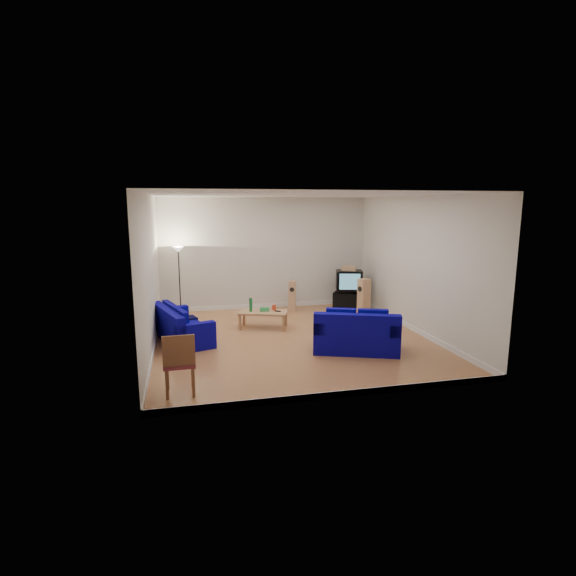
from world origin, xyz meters
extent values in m
cube|color=brown|center=(0.00, 0.00, 0.00)|extent=(6.00, 6.50, 0.01)
cube|color=white|center=(0.00, 0.00, 3.20)|extent=(6.00, 6.50, 0.01)
cube|color=silver|center=(0.00, 3.25, 1.60)|extent=(6.00, 0.01, 3.20)
cube|color=silver|center=(0.00, -3.25, 1.60)|extent=(6.00, 0.01, 3.20)
cube|color=silver|center=(-3.00, 0.00, 1.60)|extent=(0.01, 6.50, 3.20)
cube|color=silver|center=(3.00, 0.00, 1.60)|extent=(0.01, 6.50, 3.20)
cube|color=white|center=(0.00, 3.24, 0.06)|extent=(6.00, 0.02, 0.12)
cube|color=white|center=(0.00, -3.24, 0.06)|extent=(6.00, 0.02, 0.12)
cube|color=white|center=(-2.99, 0.00, 0.06)|extent=(0.02, 6.50, 0.12)
cube|color=white|center=(2.99, 0.00, 0.06)|extent=(0.02, 6.50, 0.12)
cube|color=#07017D|center=(-2.41, 0.48, 0.19)|extent=(1.40, 2.11, 0.37)
cube|color=#07017D|center=(-2.71, 0.38, 0.56)|extent=(0.78, 1.91, 0.38)
cube|color=#07017D|center=(-2.68, 1.31, 0.48)|extent=(0.86, 0.44, 0.21)
cube|color=#07017D|center=(-2.14, -0.35, 0.48)|extent=(0.86, 0.44, 0.21)
cube|color=black|center=(-2.28, 0.52, 0.46)|extent=(0.44, 0.44, 0.11)
cube|color=#07017D|center=(1.12, -1.07, 0.21)|extent=(1.95, 1.51, 0.43)
cube|color=#07017D|center=(0.99, -1.41, 0.64)|extent=(1.69, 0.81, 0.44)
cube|color=#07017D|center=(0.41, -0.80, 0.55)|extent=(0.55, 0.98, 0.24)
cube|color=#07017D|center=(1.82, -1.33, 0.55)|extent=(0.55, 0.98, 0.24)
cube|color=black|center=(1.17, -0.92, 0.53)|extent=(0.52, 0.52, 0.12)
cube|color=tan|center=(-0.48, 1.05, 0.40)|extent=(1.29, 0.94, 0.05)
cube|color=tan|center=(-1.06, 1.00, 0.19)|extent=(0.08, 0.08, 0.37)
cube|color=tan|center=(-0.89, 1.45, 0.19)|extent=(0.08, 0.08, 0.37)
cube|color=tan|center=(-0.06, 0.64, 0.19)|extent=(0.08, 0.08, 0.37)
cube|color=tan|center=(0.11, 1.10, 0.19)|extent=(0.08, 0.08, 0.37)
cylinder|color=#197233|center=(-0.77, 1.10, 0.59)|extent=(0.09, 0.09, 0.33)
cube|color=green|center=(-0.44, 1.06, 0.47)|extent=(0.22, 0.13, 0.09)
cylinder|color=red|center=(-0.19, 1.12, 0.49)|extent=(0.13, 0.13, 0.13)
cube|color=black|center=(-0.13, 0.94, 0.43)|extent=(0.15, 0.15, 0.02)
cube|color=black|center=(2.28, 2.59, 0.24)|extent=(0.88, 0.77, 0.47)
cube|color=black|center=(2.28, 2.62, 0.52)|extent=(0.48, 0.46, 0.09)
cube|color=black|center=(2.32, 2.56, 0.84)|extent=(0.85, 0.72, 0.57)
cube|color=teal|center=(2.24, 2.30, 0.84)|extent=(0.57, 0.18, 0.45)
cube|color=tan|center=(2.29, 2.53, 1.20)|extent=(0.43, 0.36, 0.14)
cube|color=tan|center=(0.66, 2.70, 0.43)|extent=(0.27, 0.30, 0.86)
cylinder|color=black|center=(0.62, 2.57, 0.64)|extent=(0.13, 0.06, 0.13)
cube|color=tan|center=(2.45, 1.74, 0.50)|extent=(0.36, 0.32, 1.01)
cylinder|color=black|center=(2.31, 1.69, 0.74)|extent=(0.07, 0.15, 0.15)
cylinder|color=black|center=(-2.45, 2.70, 0.02)|extent=(0.24, 0.24, 0.03)
cylinder|color=black|center=(-2.45, 2.70, 0.91)|extent=(0.03, 0.03, 1.78)
cone|color=white|center=(-2.45, 2.70, 1.83)|extent=(0.33, 0.33, 0.14)
cube|color=brown|center=(-2.65, -2.69, 0.25)|extent=(0.05, 0.05, 0.49)
cube|color=brown|center=(-2.65, -2.29, 0.25)|extent=(0.05, 0.05, 0.49)
cube|color=brown|center=(-2.25, -2.68, 0.25)|extent=(0.05, 0.05, 0.49)
cube|color=brown|center=(-2.25, -2.28, 0.25)|extent=(0.05, 0.05, 0.49)
cube|color=maroon|center=(-2.45, -2.48, 0.51)|extent=(0.50, 0.50, 0.07)
cube|color=brown|center=(-2.45, -2.71, 0.78)|extent=(0.49, 0.05, 0.49)
camera|label=1|loc=(-2.31, -9.50, 2.99)|focal=28.00mm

